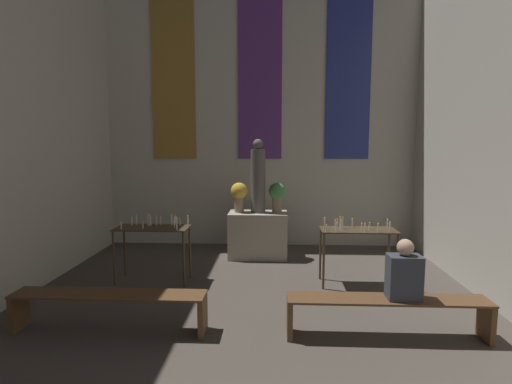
{
  "coord_description": "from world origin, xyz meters",
  "views": [
    {
      "loc": [
        0.32,
        2.04,
        2.18
      ],
      "look_at": [
        0.0,
        8.76,
        1.36
      ],
      "focal_mm": 28.0,
      "sensor_mm": 36.0,
      "label": 1
    }
  ],
  "objects_px": {
    "altar": "(258,234)",
    "statue": "(258,178)",
    "candle_rack_right": "(358,237)",
    "flower_vase_right": "(277,194)",
    "pew_back_left": "(109,303)",
    "flower_vase_left": "(239,194)",
    "person_seated": "(404,273)",
    "candle_rack_left": "(153,235)",
    "pew_back_right": "(387,308)"
  },
  "relations": [
    {
      "from": "altar",
      "to": "pew_back_right",
      "type": "height_order",
      "value": "altar"
    },
    {
      "from": "candle_rack_right",
      "to": "pew_back_left",
      "type": "height_order",
      "value": "candle_rack_right"
    },
    {
      "from": "statue",
      "to": "flower_vase_right",
      "type": "xyz_separation_m",
      "value": [
        0.36,
        0.0,
        -0.3
      ]
    },
    {
      "from": "flower_vase_left",
      "to": "person_seated",
      "type": "height_order",
      "value": "flower_vase_left"
    },
    {
      "from": "candle_rack_left",
      "to": "person_seated",
      "type": "bearing_deg",
      "value": -27.14
    },
    {
      "from": "altar",
      "to": "flower_vase_left",
      "type": "height_order",
      "value": "flower_vase_left"
    },
    {
      "from": "altar",
      "to": "statue",
      "type": "xyz_separation_m",
      "value": [
        0.0,
        0.0,
        1.08
      ]
    },
    {
      "from": "altar",
      "to": "candle_rack_right",
      "type": "bearing_deg",
      "value": -42.91
    },
    {
      "from": "flower_vase_left",
      "to": "pew_back_left",
      "type": "bearing_deg",
      "value": -111.02
    },
    {
      "from": "flower_vase_right",
      "to": "pew_back_left",
      "type": "relative_size",
      "value": 0.25
    },
    {
      "from": "altar",
      "to": "flower_vase_left",
      "type": "xyz_separation_m",
      "value": [
        -0.36,
        0.0,
        0.78
      ]
    },
    {
      "from": "altar",
      "to": "candle_rack_left",
      "type": "distance_m",
      "value": 2.19
    },
    {
      "from": "flower_vase_left",
      "to": "person_seated",
      "type": "xyz_separation_m",
      "value": [
        2.12,
        -3.19,
        -0.46
      ]
    },
    {
      "from": "candle_rack_left",
      "to": "pew_back_left",
      "type": "xyz_separation_m",
      "value": [
        0.01,
        -1.72,
        -0.41
      ]
    },
    {
      "from": "altar",
      "to": "statue",
      "type": "relative_size",
      "value": 0.8
    },
    {
      "from": "statue",
      "to": "candle_rack_right",
      "type": "xyz_separation_m",
      "value": [
        1.59,
        -1.48,
        -0.77
      ]
    },
    {
      "from": "person_seated",
      "to": "candle_rack_left",
      "type": "bearing_deg",
      "value": 152.86
    },
    {
      "from": "pew_back_right",
      "to": "candle_rack_left",
      "type": "bearing_deg",
      "value": 151.64
    },
    {
      "from": "flower_vase_left",
      "to": "pew_back_left",
      "type": "xyz_separation_m",
      "value": [
        -1.22,
        -3.19,
        -0.87
      ]
    },
    {
      "from": "candle_rack_right",
      "to": "pew_back_left",
      "type": "distance_m",
      "value": 3.63
    },
    {
      "from": "candle_rack_right",
      "to": "person_seated",
      "type": "relative_size",
      "value": 1.69
    },
    {
      "from": "flower_vase_right",
      "to": "candle_rack_left",
      "type": "relative_size",
      "value": 0.5
    },
    {
      "from": "candle_rack_left",
      "to": "person_seated",
      "type": "height_order",
      "value": "person_seated"
    },
    {
      "from": "flower_vase_left",
      "to": "candle_rack_right",
      "type": "height_order",
      "value": "flower_vase_left"
    },
    {
      "from": "pew_back_left",
      "to": "flower_vase_left",
      "type": "bearing_deg",
      "value": 68.98
    },
    {
      "from": "flower_vase_left",
      "to": "pew_back_right",
      "type": "distance_m",
      "value": 3.83
    },
    {
      "from": "flower_vase_right",
      "to": "person_seated",
      "type": "bearing_deg",
      "value": -66.38
    },
    {
      "from": "candle_rack_left",
      "to": "altar",
      "type": "bearing_deg",
      "value": 42.73
    },
    {
      "from": "flower_vase_left",
      "to": "flower_vase_right",
      "type": "bearing_deg",
      "value": 0.0
    },
    {
      "from": "flower_vase_left",
      "to": "candle_rack_left",
      "type": "xyz_separation_m",
      "value": [
        -1.23,
        -1.47,
        -0.46
      ]
    },
    {
      "from": "altar",
      "to": "statue",
      "type": "height_order",
      "value": "statue"
    },
    {
      "from": "person_seated",
      "to": "altar",
      "type": "bearing_deg",
      "value": 118.84
    },
    {
      "from": "altar",
      "to": "flower_vase_right",
      "type": "relative_size",
      "value": 1.95
    },
    {
      "from": "flower_vase_left",
      "to": "candle_rack_left",
      "type": "relative_size",
      "value": 0.5
    },
    {
      "from": "candle_rack_right",
      "to": "person_seated",
      "type": "bearing_deg",
      "value": -84.49
    },
    {
      "from": "flower_vase_right",
      "to": "pew_back_left",
      "type": "xyz_separation_m",
      "value": [
        -1.95,
        -3.19,
        -0.87
      ]
    },
    {
      "from": "flower_vase_left",
      "to": "candle_rack_left",
      "type": "bearing_deg",
      "value": -129.93
    },
    {
      "from": "candle_rack_right",
      "to": "flower_vase_right",
      "type": "bearing_deg",
      "value": 129.74
    },
    {
      "from": "pew_back_right",
      "to": "person_seated",
      "type": "height_order",
      "value": "person_seated"
    },
    {
      "from": "candle_rack_left",
      "to": "candle_rack_right",
      "type": "bearing_deg",
      "value": -0.13
    },
    {
      "from": "pew_back_left",
      "to": "pew_back_right",
      "type": "height_order",
      "value": "same"
    },
    {
      "from": "statue",
      "to": "flower_vase_right",
      "type": "distance_m",
      "value": 0.47
    },
    {
      "from": "person_seated",
      "to": "pew_back_left",
      "type": "bearing_deg",
      "value": 180.0
    },
    {
      "from": "flower_vase_left",
      "to": "flower_vase_right",
      "type": "height_order",
      "value": "same"
    },
    {
      "from": "flower_vase_right",
      "to": "candle_rack_right",
      "type": "bearing_deg",
      "value": -50.26
    },
    {
      "from": "statue",
      "to": "person_seated",
      "type": "xyz_separation_m",
      "value": [
        1.75,
        -3.19,
        -0.77
      ]
    },
    {
      "from": "statue",
      "to": "candle_rack_left",
      "type": "distance_m",
      "value": 2.3
    },
    {
      "from": "altar",
      "to": "candle_rack_left",
      "type": "height_order",
      "value": "candle_rack_left"
    },
    {
      "from": "altar",
      "to": "flower_vase_right",
      "type": "bearing_deg",
      "value": 0.0
    },
    {
      "from": "flower_vase_left",
      "to": "pew_back_right",
      "type": "relative_size",
      "value": 0.25
    }
  ]
}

